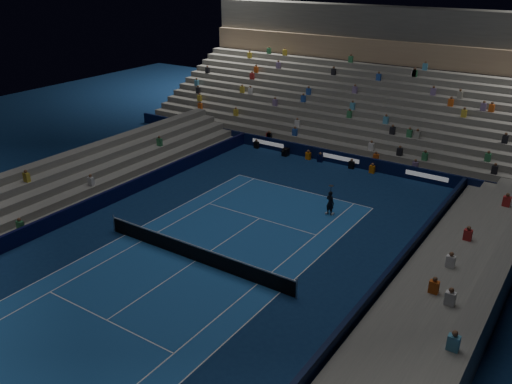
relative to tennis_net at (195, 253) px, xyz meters
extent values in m
plane|color=#0C244D|center=(0.00, 0.00, -0.50)|extent=(90.00, 90.00, 0.00)
cube|color=#1C519A|center=(0.00, 0.00, -0.50)|extent=(10.97, 23.77, 0.01)
cube|color=black|center=(0.00, 18.50, 0.00)|extent=(44.00, 0.25, 1.00)
cube|color=black|center=(9.70, 0.00, 0.00)|extent=(0.25, 37.00, 1.00)
cube|color=black|center=(-9.70, 0.00, 0.00)|extent=(0.25, 37.00, 1.00)
cube|color=slate|center=(0.00, 19.50, -0.25)|extent=(44.00, 1.00, 0.50)
cube|color=slate|center=(0.00, 20.50, 0.00)|extent=(44.00, 1.00, 1.00)
cube|color=slate|center=(0.00, 21.50, 0.25)|extent=(44.00, 1.00, 1.50)
cube|color=slate|center=(0.00, 22.50, 0.50)|extent=(44.00, 1.00, 2.00)
cube|color=slate|center=(0.00, 23.50, 0.75)|extent=(44.00, 1.00, 2.50)
cube|color=slate|center=(0.00, 24.50, 1.00)|extent=(44.00, 1.00, 3.00)
cube|color=slate|center=(0.00, 25.50, 1.25)|extent=(44.00, 1.00, 3.50)
cube|color=slate|center=(0.00, 26.50, 1.50)|extent=(44.00, 1.00, 4.00)
cube|color=slate|center=(0.00, 27.50, 1.75)|extent=(44.00, 1.00, 4.50)
cube|color=slate|center=(0.00, 28.50, 2.00)|extent=(44.00, 1.00, 5.00)
cube|color=slate|center=(0.00, 29.50, 2.25)|extent=(44.00, 1.00, 5.50)
cube|color=slate|center=(0.00, 30.50, 2.50)|extent=(44.00, 1.00, 6.00)
cube|color=#95795C|center=(0.00, 31.60, 6.60)|extent=(44.00, 0.60, 2.20)
cube|color=#444442|center=(0.00, 33.00, 9.20)|extent=(44.00, 2.40, 3.00)
cube|color=slate|center=(10.50, 0.00, -0.25)|extent=(1.00, 37.00, 0.50)
cube|color=slate|center=(11.50, 0.00, 0.00)|extent=(1.00, 37.00, 1.00)
cube|color=slate|center=(12.50, 0.00, 0.25)|extent=(1.00, 37.00, 1.50)
cube|color=slate|center=(13.50, 0.00, 0.50)|extent=(1.00, 37.00, 2.00)
cube|color=slate|center=(14.50, 0.00, 0.75)|extent=(1.00, 37.00, 2.50)
cube|color=slate|center=(-10.50, 0.00, -0.25)|extent=(1.00, 37.00, 0.50)
cube|color=slate|center=(-11.50, 0.00, 0.00)|extent=(1.00, 37.00, 1.00)
cube|color=slate|center=(-12.50, 0.00, 0.25)|extent=(1.00, 37.00, 1.50)
cube|color=slate|center=(-13.50, 0.00, 0.50)|extent=(1.00, 37.00, 2.00)
cube|color=slate|center=(-14.50, 0.00, 0.75)|extent=(1.00, 37.00, 2.50)
cylinder|color=#B2B2B7|center=(-6.40, 0.00, 0.05)|extent=(0.10, 0.10, 1.10)
cylinder|color=#B2B2B7|center=(6.40, 0.00, 0.05)|extent=(0.10, 0.10, 1.10)
cube|color=black|center=(0.00, 0.00, -0.05)|extent=(12.80, 0.03, 0.90)
cube|color=white|center=(0.00, 0.00, 0.44)|extent=(12.80, 0.04, 0.08)
imported|color=black|center=(3.46, 9.46, 0.32)|extent=(0.67, 0.51, 1.64)
cube|color=black|center=(-4.83, 17.75, -0.19)|extent=(0.51, 0.61, 0.64)
cylinder|color=black|center=(-4.83, 17.28, 0.01)|extent=(0.18, 0.36, 0.16)
camera|label=1|loc=(17.05, -19.51, 14.75)|focal=37.71mm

